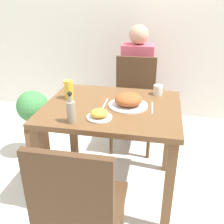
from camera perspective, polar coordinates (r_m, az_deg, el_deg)
ground_plane at (r=2.26m, az=0.00°, el=-16.17°), size 16.00×16.00×0.00m
wall_back at (r=3.23m, az=5.65°, el=21.62°), size 8.00×0.05×2.60m
dining_table at (r=1.91m, az=0.00°, el=-1.94°), size 0.96×0.77×0.74m
chair_near at (r=1.40m, az=-7.28°, el=-19.74°), size 0.42×0.42×0.90m
chair_far at (r=2.62m, az=4.80°, el=3.02°), size 0.42×0.42×0.90m
food_plate at (r=1.83m, az=3.58°, el=2.50°), size 0.28×0.28×0.10m
side_plate at (r=1.66m, az=-2.78°, el=-0.54°), size 0.16×0.16×0.06m
drink_cup at (r=2.07m, az=9.99°, el=4.74°), size 0.07×0.07×0.08m
juice_glass at (r=1.98m, az=-9.40°, el=4.82°), size 0.07×0.07×0.14m
sauce_bottle at (r=1.61m, az=-8.92°, el=0.28°), size 0.06×0.06×0.20m
fork_utensil at (r=1.87m, az=-1.57°, el=1.75°), size 0.01×0.19×0.00m
spoon_utensil at (r=1.84m, az=8.76°, el=0.93°), size 0.02×0.19×0.00m
potted_plant_left at (r=2.55m, az=-16.49°, el=-1.78°), size 0.29×0.29×0.67m
person_figure at (r=2.94m, az=5.47°, el=6.96°), size 0.34×0.22×1.17m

